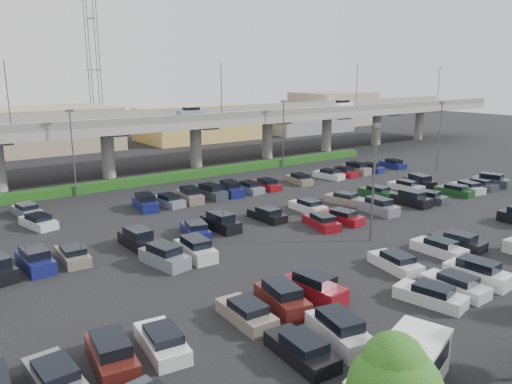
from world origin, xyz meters
TOP-DOWN VIEW (x-y plane):
  - ground at (0.00, 0.00)m, footprint 280.00×280.00m
  - overpass at (-0.25, 32.00)m, footprint 150.00×13.00m
  - hedge at (0.00, 25.00)m, footprint 66.00×1.60m
  - shuttle_bus at (-15.71, -23.62)m, footprint 7.57×4.52m
  - parked_cars at (-0.91, -3.08)m, footprint 63.08×41.65m
  - light_poles at (-4.13, 2.00)m, footprint 66.90×48.38m
  - distant_buildings at (12.38, 61.81)m, footprint 138.00×24.00m
  - comm_tower at (4.00, 74.00)m, footprint 2.40×2.40m

SIDE VIEW (x-z plane):
  - ground at x=0.00m, z-range 0.00..0.00m
  - hedge at x=0.00m, z-range 0.00..1.10m
  - parked_cars at x=-0.91m, z-range -0.21..1.46m
  - shuttle_bus at x=-15.71m, z-range 0.10..2.40m
  - distant_buildings at x=12.38m, z-range -0.76..8.24m
  - light_poles at x=-4.13m, z-range 1.09..11.39m
  - overpass at x=-0.25m, z-range -0.93..14.87m
  - comm_tower at x=4.00m, z-range 0.61..30.61m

